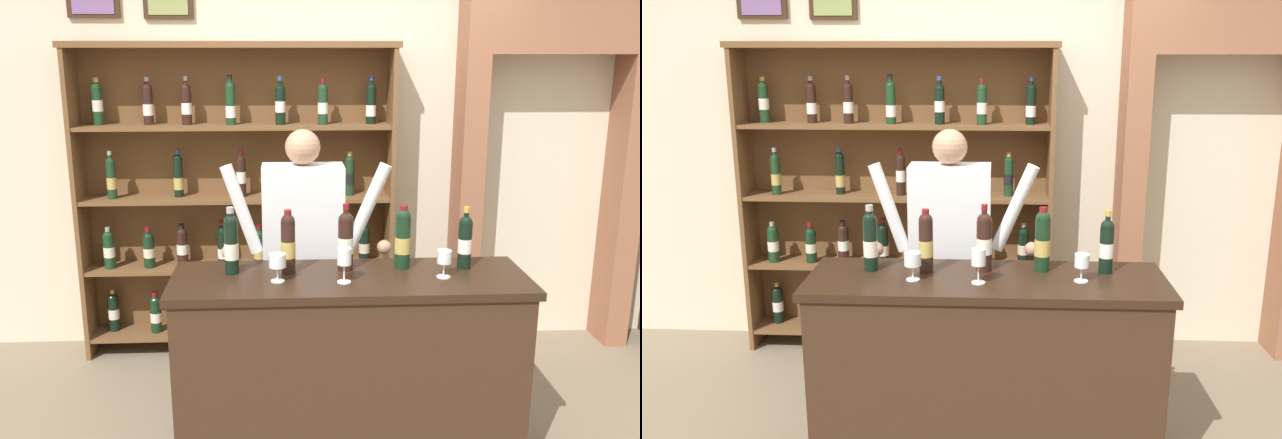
% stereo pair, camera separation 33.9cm
% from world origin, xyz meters
% --- Properties ---
extents(back_wall, '(12.00, 0.19, 3.52)m').
position_xyz_m(back_wall, '(-0.00, 1.63, 1.76)').
color(back_wall, beige).
rests_on(back_wall, ground).
extents(wine_shelf, '(2.13, 0.31, 2.11)m').
position_xyz_m(wine_shelf, '(-0.62, 1.41, 1.09)').
color(wine_shelf, brown).
rests_on(wine_shelf, ground).
extents(archway_doorway, '(1.26, 0.45, 2.40)m').
position_xyz_m(archway_doorway, '(1.50, 1.49, 1.38)').
color(archway_doorway, '#935B42').
rests_on(archway_doorway, ground).
extents(tasting_counter, '(1.72, 0.55, 1.00)m').
position_xyz_m(tasting_counter, '(0.01, -0.00, 0.50)').
color(tasting_counter, '#382316').
rests_on(tasting_counter, ground).
extents(shopkeeper, '(0.95, 0.22, 1.65)m').
position_xyz_m(shopkeeper, '(-0.20, 0.53, 1.02)').
color(shopkeeper, '#2D3347').
rests_on(shopkeeper, ground).
extents(tasting_bottle_super_tuscan, '(0.07, 0.07, 0.33)m').
position_xyz_m(tasting_bottle_super_tuscan, '(-0.56, 0.08, 1.16)').
color(tasting_bottle_super_tuscan, black).
rests_on(tasting_bottle_super_tuscan, tasting_counter).
extents(tasting_bottle_bianco, '(0.07, 0.07, 0.32)m').
position_xyz_m(tasting_bottle_bianco, '(-0.28, 0.07, 1.16)').
color(tasting_bottle_bianco, black).
rests_on(tasting_bottle_bianco, tasting_counter).
extents(tasting_bottle_grappa, '(0.08, 0.08, 0.33)m').
position_xyz_m(tasting_bottle_grappa, '(-0.00, 0.10, 1.16)').
color(tasting_bottle_grappa, black).
rests_on(tasting_bottle_grappa, tasting_counter).
extents(tasting_bottle_prosecco, '(0.08, 0.08, 0.32)m').
position_xyz_m(tasting_bottle_prosecco, '(0.28, 0.12, 1.16)').
color(tasting_bottle_prosecco, black).
rests_on(tasting_bottle_prosecco, tasting_counter).
extents(tasting_bottle_chianti, '(0.07, 0.07, 0.31)m').
position_xyz_m(tasting_bottle_chianti, '(0.59, 0.10, 1.14)').
color(tasting_bottle_chianti, black).
rests_on(tasting_bottle_chianti, tasting_counter).
extents(wine_glass_center, '(0.07, 0.07, 0.17)m').
position_xyz_m(wine_glass_center, '(-0.02, -0.08, 1.12)').
color(wine_glass_center, silver).
rests_on(wine_glass_center, tasting_counter).
extents(wine_glass_spare, '(0.08, 0.08, 0.14)m').
position_xyz_m(wine_glass_spare, '(-0.33, -0.05, 1.10)').
color(wine_glass_spare, silver).
rests_on(wine_glass_spare, tasting_counter).
extents(wine_glass_right, '(0.07, 0.07, 0.13)m').
position_xyz_m(wine_glass_right, '(0.46, -0.04, 1.10)').
color(wine_glass_right, silver).
rests_on(wine_glass_right, tasting_counter).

